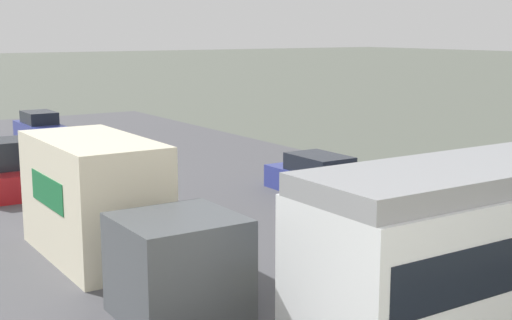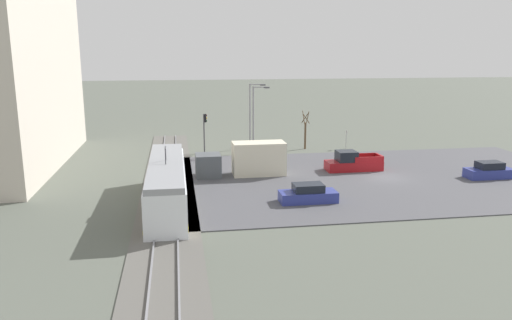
% 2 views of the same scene
% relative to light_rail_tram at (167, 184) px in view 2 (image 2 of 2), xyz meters
% --- Properties ---
extents(ground_plane, '(320.00, 320.00, 0.00)m').
position_rel_light_rail_tram_xyz_m(ground_plane, '(5.55, -19.66, -1.69)').
color(ground_plane, '#565B51').
extents(road_surface, '(23.31, 38.75, 0.08)m').
position_rel_light_rail_tram_xyz_m(road_surface, '(5.55, -19.66, -1.65)').
color(road_surface, '#4C4C51').
rests_on(road_surface, ground).
extents(rail_bed, '(52.31, 4.40, 0.22)m').
position_rel_light_rail_tram_xyz_m(rail_bed, '(5.55, 0.00, -1.64)').
color(rail_bed, '#5B5954').
rests_on(rail_bed, ground).
extents(light_rail_tram, '(14.94, 2.77, 4.45)m').
position_rel_light_rail_tram_xyz_m(light_rail_tram, '(0.00, 0.00, 0.00)').
color(light_rail_tram, white).
rests_on(light_rail_tram, ground).
extents(box_truck, '(2.40, 8.35, 3.09)m').
position_rel_light_rail_tram_xyz_m(box_truck, '(8.29, -7.25, -0.19)').
color(box_truck, '#4C5156').
rests_on(box_truck, ground).
extents(pickup_truck, '(1.98, 5.44, 1.93)m').
position_rel_light_rail_tram_xyz_m(pickup_truck, '(8.52, -17.73, -0.88)').
color(pickup_truck, maroon).
rests_on(pickup_truck, ground).
extents(sedan_car_0, '(1.72, 4.27, 1.51)m').
position_rel_light_rail_tram_xyz_m(sedan_car_0, '(3.65, -29.08, -0.99)').
color(sedan_car_0, navy).
rests_on(sedan_car_0, ground).
extents(sedan_car_1, '(1.77, 4.43, 1.43)m').
position_rel_light_rail_tram_xyz_m(sedan_car_1, '(-0.90, -10.74, -1.02)').
color(sedan_car_1, navy).
rests_on(sedan_car_1, ground).
extents(traffic_light_pole, '(0.28, 0.47, 4.50)m').
position_rel_light_rail_tram_xyz_m(traffic_light_pole, '(19.60, -4.05, 1.27)').
color(traffic_light_pole, '#47474C').
rests_on(traffic_light_pole, ground).
extents(street_tree, '(1.08, 0.90, 4.54)m').
position_rel_light_rail_tram_xyz_m(street_tree, '(20.16, -16.01, 0.38)').
color(street_tree, brown).
rests_on(street_tree, ground).
extents(street_lamp_near_crossing, '(0.36, 1.95, 7.60)m').
position_rel_light_rail_tram_xyz_m(street_lamp_near_crossing, '(19.30, -9.81, 2.72)').
color(street_lamp_near_crossing, gray).
rests_on(street_lamp_near_crossing, ground).
extents(street_lamp_mid_block, '(0.36, 1.95, 7.73)m').
position_rel_light_rail_tram_xyz_m(street_lamp_mid_block, '(21.76, -9.79, 2.79)').
color(street_lamp_mid_block, gray).
rests_on(street_lamp_mid_block, ground).
extents(no_parking_sign, '(0.32, 0.08, 2.21)m').
position_rel_light_rail_tram_xyz_m(no_parking_sign, '(19.58, -20.92, -0.34)').
color(no_parking_sign, gray).
rests_on(no_parking_sign, ground).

